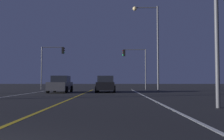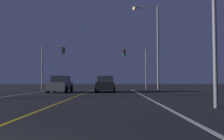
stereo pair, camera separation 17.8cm
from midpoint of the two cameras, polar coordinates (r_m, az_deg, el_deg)
lane_edge_right at (r=15.28m, az=9.55°, el=-6.90°), size 0.16×36.44×0.01m
lane_center_divider at (r=15.39m, az=-10.14°, el=-6.86°), size 0.16×36.44×0.01m
car_ahead_far at (r=25.61m, az=-1.28°, el=-3.35°), size 2.02×4.30×1.70m
car_oncoming at (r=25.46m, az=-11.70°, el=-3.30°), size 2.02×4.30×1.70m
traffic_light_near_right at (r=34.03m, az=5.50°, el=2.44°), size 3.27×0.36×5.57m
traffic_light_near_left at (r=35.02m, az=-13.46°, el=2.73°), size 3.26×0.36×5.91m
street_lamp_right_far at (r=25.70m, az=9.50°, el=7.40°), size 2.66×0.44×8.90m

